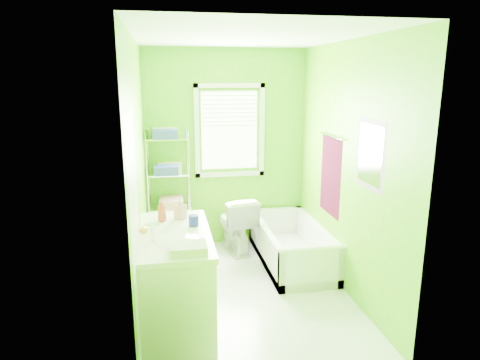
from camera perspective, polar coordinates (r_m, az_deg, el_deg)
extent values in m
plane|color=silver|center=(4.73, 0.84, -14.60)|extent=(2.90, 2.90, 0.00)
cube|color=#4FA808|center=(5.68, -1.91, 4.10)|extent=(2.10, 0.04, 2.60)
cube|color=#4FA808|center=(2.92, 6.37, -5.20)|extent=(2.10, 0.04, 2.60)
cube|color=#4FA808|center=(4.21, -13.28, 0.37)|extent=(0.04, 2.90, 2.60)
cube|color=#4FA808|center=(4.59, 13.87, 1.42)|extent=(0.04, 2.90, 2.60)
cube|color=white|center=(4.19, 0.96, 18.58)|extent=(2.10, 2.90, 0.04)
cube|color=white|center=(5.64, -1.41, 6.60)|extent=(0.74, 0.01, 1.01)
cube|color=white|center=(5.72, -1.34, 0.80)|extent=(0.92, 0.05, 0.06)
cube|color=white|center=(5.58, -1.41, 12.50)|extent=(0.92, 0.05, 0.06)
cube|color=white|center=(5.57, -5.78, 6.45)|extent=(0.06, 0.05, 1.22)
cube|color=white|center=(5.70, 2.92, 6.66)|extent=(0.06, 0.05, 1.22)
cube|color=white|center=(5.59, -1.39, 9.52)|extent=(0.72, 0.02, 0.50)
cube|color=white|center=(3.34, -13.63, -8.52)|extent=(0.02, 0.80, 2.00)
sphere|color=gold|center=(3.65, -12.75, -6.57)|extent=(0.07, 0.07, 0.07)
cube|color=#44071F|center=(4.93, 11.99, 0.56)|extent=(0.02, 0.58, 0.90)
cylinder|color=silver|center=(4.85, 12.08, 5.75)|extent=(0.02, 0.62, 0.02)
cube|color=#CC5972|center=(4.05, 17.04, 3.25)|extent=(0.02, 0.54, 0.64)
cube|color=white|center=(4.05, 16.94, 3.25)|extent=(0.01, 0.44, 0.54)
cube|color=white|center=(5.42, 6.78, -10.26)|extent=(0.73, 1.56, 0.10)
cube|color=white|center=(5.27, 3.39, -8.77)|extent=(0.07, 1.56, 0.47)
cube|color=white|center=(5.45, 10.16, -8.18)|extent=(0.07, 1.56, 0.47)
cube|color=white|center=(4.71, 9.50, -11.78)|extent=(0.73, 0.07, 0.47)
cube|color=white|center=(6.02, 4.78, -5.90)|extent=(0.73, 0.07, 0.47)
cylinder|color=white|center=(4.61, 9.62, -9.16)|extent=(0.73, 0.07, 0.07)
cylinder|color=#1331B4|center=(4.93, 8.61, -11.82)|extent=(0.32, 0.32, 0.06)
cylinder|color=yellow|center=(4.91, 8.63, -11.28)|extent=(0.30, 0.30, 0.05)
cube|color=#1331B4|center=(4.98, 7.80, -10.24)|extent=(0.23, 0.11, 0.21)
imported|color=white|center=(5.61, -0.62, -5.77)|extent=(0.54, 0.80, 0.75)
cube|color=white|center=(3.97, -8.56, -13.53)|extent=(0.60, 1.20, 0.87)
cube|color=white|center=(3.79, -8.80, -7.32)|extent=(0.63, 1.23, 0.05)
ellipsoid|color=white|center=(3.64, -8.41, -8.29)|extent=(0.41, 0.54, 0.14)
cylinder|color=silver|center=(3.60, -11.57, -6.93)|extent=(0.03, 0.03, 0.16)
cylinder|color=silver|center=(3.58, -11.62, -5.88)|extent=(0.12, 0.02, 0.02)
imported|color=#CE413C|center=(4.06, -10.39, -3.97)|extent=(0.08, 0.09, 0.21)
imported|color=pink|center=(4.11, -7.97, -3.73)|extent=(0.13, 0.13, 0.20)
cylinder|color=#17229A|center=(3.91, -6.21, -5.40)|extent=(0.09, 0.09, 0.10)
cube|color=silver|center=(3.34, -6.89, -9.06)|extent=(0.28, 0.22, 0.07)
cylinder|color=silver|center=(5.41, -12.15, -2.15)|extent=(0.02, 0.02, 1.59)
cylinder|color=silver|center=(5.71, -11.98, -1.32)|extent=(0.02, 0.02, 1.59)
cylinder|color=silver|center=(5.40, -6.77, -1.96)|extent=(0.02, 0.02, 1.59)
cylinder|color=silver|center=(5.70, -6.88, -1.14)|extent=(0.02, 0.02, 1.59)
cube|color=silver|center=(5.75, -9.20, -7.86)|extent=(0.54, 0.34, 0.02)
cube|color=silver|center=(5.61, -9.37, -3.60)|extent=(0.54, 0.34, 0.02)
cube|color=silver|center=(5.49, -9.55, 0.87)|extent=(0.54, 0.34, 0.02)
cube|color=silver|center=(5.41, -9.73, 5.51)|extent=(0.54, 0.34, 0.02)
cube|color=#3247B6|center=(5.31, -9.95, 6.03)|extent=(0.30, 0.21, 0.11)
cube|color=silver|center=(5.52, -9.97, 6.32)|extent=(0.30, 0.21, 0.11)
cube|color=#3247B6|center=(5.38, -9.80, 1.30)|extent=(0.30, 0.21, 0.11)
cube|color=#E9D98E|center=(5.59, -9.34, 1.79)|extent=(0.30, 0.21, 0.11)
cube|color=pink|center=(5.51, -9.13, -3.20)|extent=(0.30, 0.21, 0.11)
cube|color=pink|center=(5.71, -9.10, -2.60)|extent=(0.30, 0.21, 0.11)
cube|color=pink|center=(5.69, -6.60, -6.00)|extent=(0.03, 0.28, 0.50)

